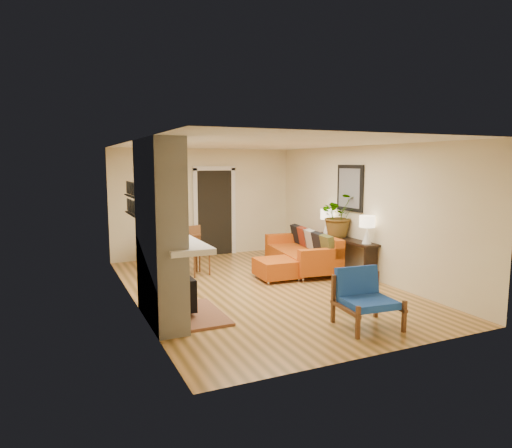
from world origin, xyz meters
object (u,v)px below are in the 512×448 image
object	(u,v)px
lamp_far	(327,218)
houseplant	(339,215)
dining_table	(176,240)
lamp_near	(367,226)
ottoman	(277,268)
blue_chair	(364,295)
console_table	(345,245)
sofa	(305,252)

from	to	relation	value
lamp_far	houseplant	size ratio (longest dim) A/B	0.59
dining_table	lamp_near	world-z (taller)	lamp_near
lamp_near	lamp_far	size ratio (longest dim) A/B	1.00
ottoman	blue_chair	distance (m)	2.78
blue_chair	lamp_far	world-z (taller)	lamp_far
dining_table	console_table	size ratio (longest dim) A/B	1.01
blue_chair	lamp_near	xyz separation A→B (m)	(1.57, 1.96, 0.63)
ottoman	lamp_far	size ratio (longest dim) A/B	1.50
sofa	ottoman	size ratio (longest dim) A/B	2.80
blue_chair	lamp_near	world-z (taller)	lamp_near
ottoman	console_table	bearing A→B (deg)	-3.95
console_table	houseplant	world-z (taller)	houseplant
ottoman	houseplant	distance (m)	1.78
lamp_near	sofa	bearing A→B (deg)	113.14
blue_chair	lamp_far	bearing A→B (deg)	64.79
sofa	houseplant	bearing A→B (deg)	-36.40
dining_table	console_table	bearing A→B (deg)	-28.83
sofa	blue_chair	size ratio (longest dim) A/B	2.74
sofa	lamp_far	world-z (taller)	lamp_far
sofa	dining_table	world-z (taller)	dining_table
dining_table	houseplant	bearing A→B (deg)	-25.77
sofa	lamp_far	size ratio (longest dim) A/B	4.19
sofa	blue_chair	world-z (taller)	sofa
ottoman	sofa	bearing A→B (deg)	29.15
lamp_near	console_table	bearing A→B (deg)	90.00
blue_chair	console_table	xyz separation A→B (m)	(1.57, 2.67, 0.15)
dining_table	houseplant	size ratio (longest dim) A/B	2.05
lamp_near	lamp_far	world-z (taller)	same
lamp_near	lamp_far	xyz separation A→B (m)	(0.00, 1.37, 0.00)
sofa	lamp_far	bearing A→B (deg)	3.36
sofa	console_table	distance (m)	0.87
sofa	console_table	world-z (taller)	sofa
sofa	dining_table	xyz separation A→B (m)	(-2.54, 1.08, 0.27)
ottoman	lamp_far	xyz separation A→B (m)	(1.51, 0.56, 0.84)
houseplant	blue_chair	bearing A→B (deg)	-118.39
houseplant	lamp_far	bearing A→B (deg)	88.72
ottoman	blue_chair	xyz separation A→B (m)	(-0.06, -2.77, 0.21)
blue_chair	lamp_far	xyz separation A→B (m)	(1.57, 3.33, 0.63)
ottoman	console_table	size ratio (longest dim) A/B	0.44
lamp_near	blue_chair	bearing A→B (deg)	-128.64
ottoman	houseplant	bearing A→B (deg)	4.22
console_table	lamp_near	size ratio (longest dim) A/B	3.43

